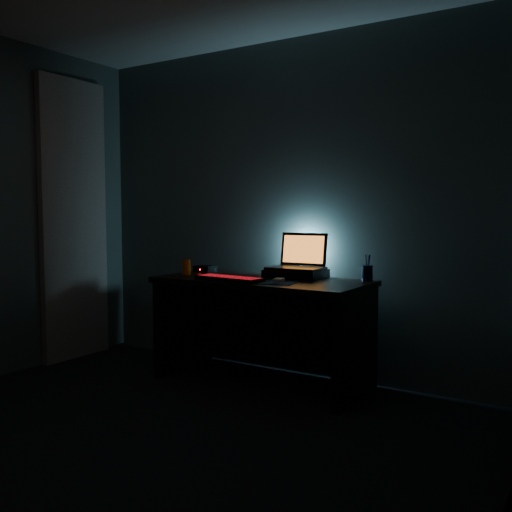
{
  "coord_description": "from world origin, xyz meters",
  "views": [
    {
      "loc": [
        2.08,
        -1.79,
        1.22
      ],
      "look_at": [
        -0.02,
        1.57,
        0.91
      ],
      "focal_mm": 40.0,
      "sensor_mm": 36.0,
      "label": 1
    }
  ],
  "objects": [
    {
      "name": "router",
      "position": [
        -0.61,
        1.76,
        0.78
      ],
      "size": [
        0.16,
        0.13,
        0.05
      ],
      "rotation": [
        0.0,
        0.0,
        -0.07
      ],
      "color": "black",
      "rests_on": "desk"
    },
    {
      "name": "juice_glass",
      "position": [
        -0.62,
        1.54,
        0.81
      ],
      "size": [
        0.07,
        0.07,
        0.11
      ],
      "primitive_type": "cylinder",
      "rotation": [
        0.0,
        0.0,
        -0.01
      ],
      "color": "#DD5D0B",
      "rests_on": "desk"
    },
    {
      "name": "keyboard",
      "position": [
        -0.12,
        1.39,
        0.76
      ],
      "size": [
        0.51,
        0.2,
        0.03
      ],
      "rotation": [
        0.0,
        0.0,
        -0.09
      ],
      "color": "black",
      "rests_on": "desk"
    },
    {
      "name": "pen_cup",
      "position": [
        0.68,
        1.88,
        0.8
      ],
      "size": [
        0.09,
        0.09,
        0.11
      ],
      "primitive_type": "cylinder",
      "rotation": [
        0.0,
        0.0,
        0.15
      ],
      "color": "black",
      "rests_on": "desk"
    },
    {
      "name": "mouse",
      "position": [
        0.23,
        1.46,
        0.77
      ],
      "size": [
        0.07,
        0.1,
        0.03
      ],
      "primitive_type": "cube",
      "rotation": [
        0.0,
        0.0,
        0.19
      ],
      "color": "gray",
      "rests_on": "mousepad"
    },
    {
      "name": "desk",
      "position": [
        0.0,
        1.67,
        0.49
      ],
      "size": [
        1.5,
        0.7,
        0.75
      ],
      "color": "black",
      "rests_on": "ground"
    },
    {
      "name": "room",
      "position": [
        0.0,
        0.0,
        1.25
      ],
      "size": [
        3.5,
        4.0,
        2.5
      ],
      "color": "black",
      "rests_on": "ground"
    },
    {
      "name": "curtain",
      "position": [
        -1.71,
        1.42,
        1.15
      ],
      "size": [
        0.06,
        0.65,
        2.3
      ],
      "primitive_type": "cube",
      "color": "beige",
      "rests_on": "ground"
    },
    {
      "name": "mousepad",
      "position": [
        0.23,
        1.46,
        0.75
      ],
      "size": [
        0.25,
        0.24,
        0.0
      ],
      "primitive_type": "cube",
      "rotation": [
        0.0,
        0.0,
        0.19
      ],
      "color": "#0B294E",
      "rests_on": "desk"
    },
    {
      "name": "riser",
      "position": [
        0.18,
        1.79,
        0.78
      ],
      "size": [
        0.41,
        0.31,
        0.06
      ],
      "primitive_type": "cube",
      "rotation": [
        0.0,
        0.0,
        0.04
      ],
      "color": "black",
      "rests_on": "desk"
    },
    {
      "name": "laptop",
      "position": [
        0.18,
        1.84,
        0.87
      ],
      "size": [
        0.39,
        0.3,
        0.26
      ],
      "rotation": [
        0.0,
        0.0,
        0.04
      ],
      "color": "black",
      "rests_on": "riser"
    }
  ]
}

